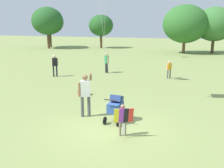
# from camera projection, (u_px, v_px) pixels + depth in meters

# --- Properties ---
(ground_plane) EXTENTS (120.00, 120.00, 0.00)m
(ground_plane) POSITION_uv_depth(u_px,v_px,m) (110.00, 128.00, 8.95)
(ground_plane) COLOR #849351
(treeline_distant) EXTENTS (38.36, 7.51, 6.27)m
(treeline_distant) POSITION_uv_depth(u_px,v_px,m) (170.00, 23.00, 32.67)
(treeline_distant) COLOR brown
(treeline_distant) RESTS_ON ground
(child_with_butterfly_kite) EXTENTS (0.63, 0.50, 1.06)m
(child_with_butterfly_kite) POSITION_uv_depth(u_px,v_px,m) (123.00, 117.00, 8.15)
(child_with_butterfly_kite) COLOR #7F705B
(child_with_butterfly_kite) RESTS_ON ground
(person_adult_flyer) EXTENTS (0.54, 0.65, 1.76)m
(person_adult_flyer) POSITION_uv_depth(u_px,v_px,m) (85.00, 91.00, 9.83)
(person_adult_flyer) COLOR #4C4C51
(person_adult_flyer) RESTS_ON ground
(stroller) EXTENTS (0.57, 1.09, 1.03)m
(stroller) POSITION_uv_depth(u_px,v_px,m) (116.00, 106.00, 9.40)
(stroller) COLOR black
(stroller) RESTS_ON ground
(person_red_shirt) EXTENTS (0.38, 0.36, 1.49)m
(person_red_shirt) POSITION_uv_depth(u_px,v_px,m) (107.00, 61.00, 18.91)
(person_red_shirt) COLOR #232328
(person_red_shirt) RESTS_ON ground
(person_couple_left) EXTENTS (0.32, 0.28, 1.20)m
(person_couple_left) POSITION_uv_depth(u_px,v_px,m) (169.00, 68.00, 16.99)
(person_couple_left) COLOR #4C4C51
(person_couple_left) RESTS_ON ground
(person_kid_running) EXTENTS (0.36, 0.40, 1.51)m
(person_kid_running) POSITION_uv_depth(u_px,v_px,m) (55.00, 64.00, 17.56)
(person_kid_running) COLOR #232328
(person_kid_running) RESTS_ON ground
(cooler_box) EXTENTS (0.45, 0.33, 0.35)m
(cooler_box) POSITION_uv_depth(u_px,v_px,m) (83.00, 91.00, 13.10)
(cooler_box) COLOR red
(cooler_box) RESTS_ON ground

